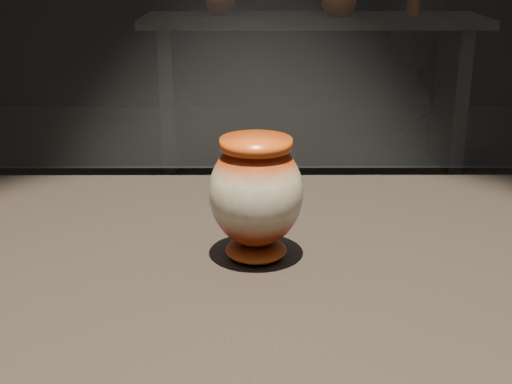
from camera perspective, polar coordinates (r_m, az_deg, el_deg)
main_vase at (r=0.96m, az=-0.00°, el=-0.17°), size 0.14×0.14×0.17m
back_shelf at (r=4.34m, az=4.51°, el=10.41°), size 2.00×0.60×0.90m
back_vase_right at (r=4.41m, az=12.48°, el=14.32°), size 0.08×0.08×0.11m
visitor at (r=5.33m, az=13.10°, el=14.35°), size 0.77×0.69×1.77m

